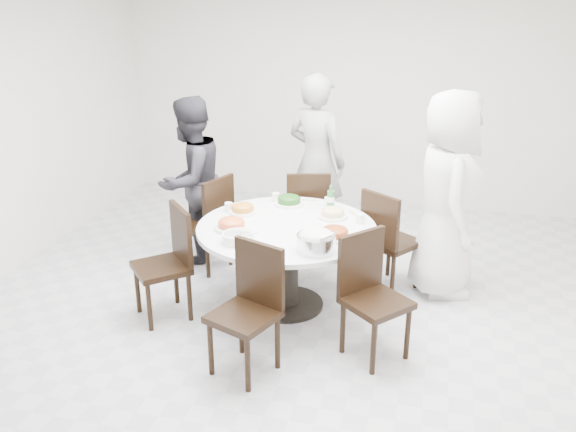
% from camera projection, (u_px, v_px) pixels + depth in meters
% --- Properties ---
extents(floor, '(6.00, 6.00, 0.01)m').
position_uv_depth(floor, '(308.00, 315.00, 5.18)').
color(floor, silver).
rests_on(floor, ground).
extents(wall_back, '(6.00, 0.01, 2.80)m').
position_uv_depth(wall_back, '(362.00, 92.00, 7.39)').
color(wall_back, silver).
rests_on(wall_back, ground).
extents(wall_front, '(6.00, 0.01, 2.80)m').
position_uv_depth(wall_front, '(113.00, 396.00, 1.96)').
color(wall_front, silver).
rests_on(wall_front, ground).
extents(dining_table, '(1.50, 1.50, 0.75)m').
position_uv_depth(dining_table, '(287.00, 267.00, 5.21)').
color(dining_table, white).
rests_on(dining_table, floor).
extents(chair_ne, '(0.59, 0.59, 0.95)m').
position_uv_depth(chair_ne, '(392.00, 240.00, 5.50)').
color(chair_ne, black).
rests_on(chair_ne, floor).
extents(chair_n, '(0.52, 0.52, 0.95)m').
position_uv_depth(chair_n, '(307.00, 214.00, 6.12)').
color(chair_n, black).
rests_on(chair_n, floor).
extents(chair_nw, '(0.54, 0.54, 0.95)m').
position_uv_depth(chair_nw, '(205.00, 222.00, 5.90)').
color(chair_nw, black).
rests_on(chair_nw, floor).
extents(chair_sw, '(0.59, 0.59, 0.95)m').
position_uv_depth(chair_sw, '(161.00, 265.00, 5.00)').
color(chair_sw, black).
rests_on(chair_sw, floor).
extents(chair_s, '(0.55, 0.55, 0.95)m').
position_uv_depth(chair_s, '(243.00, 313.00, 4.27)').
color(chair_s, black).
rests_on(chair_s, floor).
extents(chair_se, '(0.59, 0.59, 0.95)m').
position_uv_depth(chair_se, '(377.00, 300.00, 4.46)').
color(chair_se, black).
rests_on(chair_se, floor).
extents(diner_right, '(0.73, 0.99, 1.83)m').
position_uv_depth(diner_right, '(447.00, 195.00, 5.30)').
color(diner_right, silver).
rests_on(diner_right, floor).
extents(diner_middle, '(0.78, 0.65, 1.82)m').
position_uv_depth(diner_middle, '(316.00, 161.00, 6.34)').
color(diner_middle, black).
rests_on(diner_middle, floor).
extents(diner_left, '(0.85, 0.96, 1.65)m').
position_uv_depth(diner_left, '(191.00, 181.00, 5.97)').
color(diner_left, '#232127').
rests_on(diner_left, floor).
extents(dish_greens, '(0.27, 0.27, 0.07)m').
position_uv_depth(dish_greens, '(289.00, 201.00, 5.54)').
color(dish_greens, white).
rests_on(dish_greens, dining_table).
extents(dish_pale, '(0.25, 0.25, 0.07)m').
position_uv_depth(dish_pale, '(333.00, 214.00, 5.24)').
color(dish_pale, white).
rests_on(dish_pale, dining_table).
extents(dish_orange, '(0.25, 0.25, 0.07)m').
position_uv_depth(dish_orange, '(243.00, 210.00, 5.34)').
color(dish_orange, white).
rests_on(dish_orange, dining_table).
extents(dish_redbrown, '(0.28, 0.28, 0.07)m').
position_uv_depth(dish_redbrown, '(334.00, 234.00, 4.82)').
color(dish_redbrown, white).
rests_on(dish_redbrown, dining_table).
extents(dish_tofu, '(0.28, 0.28, 0.07)m').
position_uv_depth(dish_tofu, '(231.00, 225.00, 5.00)').
color(dish_tofu, white).
rests_on(dish_tofu, dining_table).
extents(rice_bowl, '(0.30, 0.30, 0.13)m').
position_uv_depth(rice_bowl, '(316.00, 243.00, 4.58)').
color(rice_bowl, silver).
rests_on(rice_bowl, dining_table).
extents(soup_bowl, '(0.24, 0.24, 0.08)m').
position_uv_depth(soup_bowl, '(238.00, 238.00, 4.74)').
color(soup_bowl, white).
rests_on(soup_bowl, dining_table).
extents(beverage_bottle, '(0.06, 0.06, 0.22)m').
position_uv_depth(beverage_bottle, '(331.00, 198.00, 5.40)').
color(beverage_bottle, '#296631').
rests_on(beverage_bottle, dining_table).
extents(tea_cups, '(0.07, 0.07, 0.08)m').
position_uv_depth(tea_cups, '(300.00, 196.00, 5.66)').
color(tea_cups, white).
rests_on(tea_cups, dining_table).
extents(chopsticks, '(0.24, 0.04, 0.01)m').
position_uv_depth(chopsticks, '(304.00, 198.00, 5.70)').
color(chopsticks, tan).
rests_on(chopsticks, dining_table).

